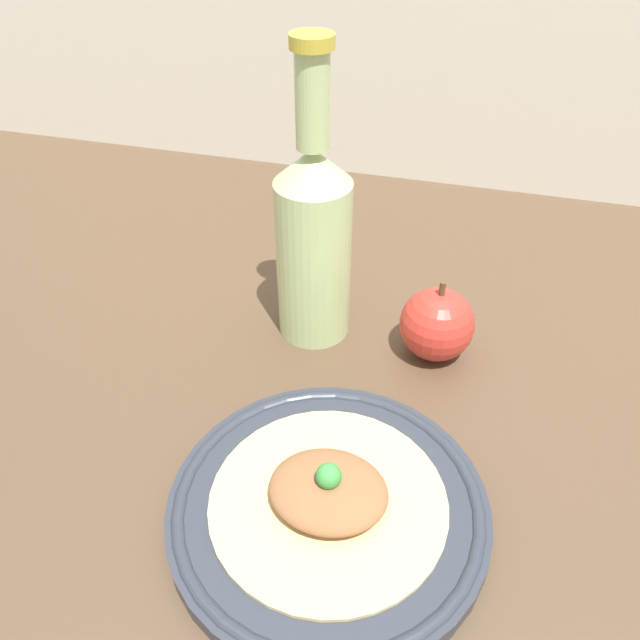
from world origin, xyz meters
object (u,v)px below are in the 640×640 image
object	(u,v)px
plate	(328,507)
plated_food	(328,495)
apple	(437,324)
cider_bottle	(313,237)

from	to	relation	value
plate	plated_food	distance (cm)	1.73
plated_food	apple	xyz separation A→B (cm)	(5.96, 22.81, 1.12)
plate	apple	xyz separation A→B (cm)	(5.96, 22.81, 2.86)
plated_food	cider_bottle	xyz separation A→B (cm)	(-7.77, 23.59, 9.19)
plated_food	plate	bearing A→B (deg)	-116.57
plated_food	cider_bottle	size ratio (longest dim) A/B	0.62
plated_food	apple	world-z (taller)	apple
plate	apple	distance (cm)	23.75
plate	plated_food	size ratio (longest dim) A/B	1.36
plate	cider_bottle	xyz separation A→B (cm)	(-7.77, 23.59, 10.92)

